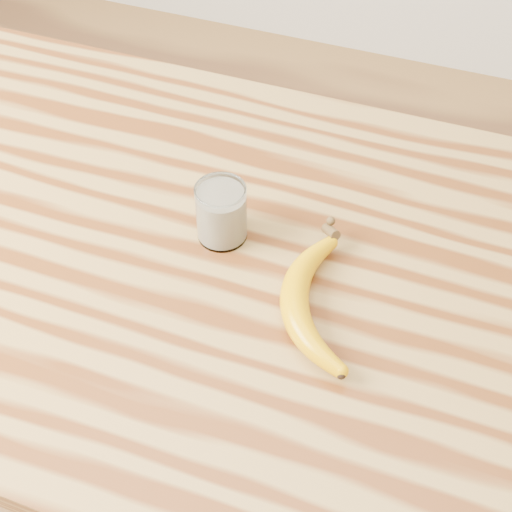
% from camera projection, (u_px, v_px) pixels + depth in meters
% --- Properties ---
extents(table, '(1.20, 0.80, 0.90)m').
position_uv_depth(table, '(186.00, 300.00, 1.09)').
color(table, olive).
rests_on(table, ground).
extents(smoothie_glass, '(0.07, 0.07, 0.09)m').
position_uv_depth(smoothie_glass, '(221.00, 213.00, 0.97)').
color(smoothie_glass, white).
rests_on(smoothie_glass, table).
extents(banana, '(0.21, 0.33, 0.04)m').
position_uv_depth(banana, '(293.00, 301.00, 0.90)').
color(banana, '#CB8E00').
rests_on(banana, table).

